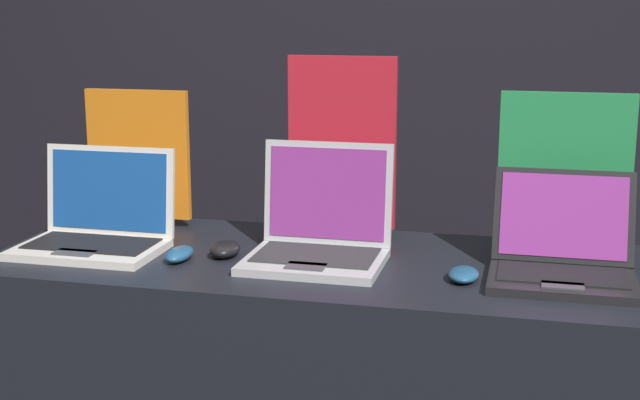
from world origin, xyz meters
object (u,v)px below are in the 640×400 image
(laptop_back, at_px, (563,255))
(mouse_back, at_px, (464,274))
(laptop_front, at_px, (97,226))
(promo_stand_middle, at_px, (342,151))
(laptop_middle, at_px, (320,234))
(mouse_front, at_px, (180,254))
(mouse_middle, at_px, (225,249))
(promo_stand_back, at_px, (564,178))
(promo_stand_front, at_px, (139,162))

(laptop_back, xyz_separation_m, mouse_back, (-0.22, -0.07, -0.04))
(mouse_back, bearing_deg, laptop_back, 18.68)
(laptop_front, relative_size, promo_stand_middle, 0.74)
(laptop_back, bearing_deg, promo_stand_middle, 155.24)
(laptop_middle, bearing_deg, mouse_front, -164.66)
(laptop_front, height_order, mouse_middle, laptop_front)
(promo_stand_middle, relative_size, mouse_back, 4.50)
(laptop_middle, height_order, promo_stand_back, promo_stand_back)
(laptop_front, height_order, promo_stand_middle, promo_stand_middle)
(mouse_front, xyz_separation_m, promo_stand_back, (0.92, 0.29, 0.18))
(laptop_middle, height_order, laptop_back, laptop_middle)
(laptop_middle, xyz_separation_m, laptop_back, (0.58, -0.02, -0.01))
(laptop_front, relative_size, laptop_back, 1.11)
(mouse_middle, xyz_separation_m, promo_stand_middle, (0.24, 0.29, 0.21))
(promo_stand_front, distance_m, promo_stand_back, 1.17)
(mouse_front, height_order, promo_stand_front, promo_stand_front)
(mouse_middle, distance_m, laptop_back, 0.82)
(laptop_middle, relative_size, laptop_back, 1.02)
(mouse_middle, bearing_deg, mouse_back, -5.43)
(promo_stand_front, xyz_separation_m, promo_stand_middle, (0.58, 0.03, 0.05))
(promo_stand_middle, bearing_deg, laptop_back, -24.76)
(mouse_middle, bearing_deg, laptop_middle, 7.88)
(laptop_back, height_order, mouse_back, laptop_back)
(laptop_front, bearing_deg, laptop_back, 1.05)
(laptop_front, bearing_deg, promo_stand_middle, 26.38)
(laptop_middle, relative_size, promo_stand_back, 0.81)
(laptop_front, relative_size, laptop_middle, 1.09)
(mouse_middle, height_order, promo_stand_back, promo_stand_back)
(promo_stand_middle, bearing_deg, mouse_back, -43.32)
(mouse_front, relative_size, laptop_back, 0.36)
(mouse_middle, xyz_separation_m, laptop_back, (0.82, 0.02, 0.04))
(laptop_front, xyz_separation_m, mouse_back, (0.95, -0.05, -0.05))
(promo_stand_middle, bearing_deg, laptop_middle, -90.00)
(laptop_back, bearing_deg, laptop_middle, 178.46)
(mouse_back, distance_m, promo_stand_back, 0.40)
(laptop_middle, distance_m, promo_stand_back, 0.63)
(promo_stand_back, bearing_deg, mouse_front, -162.35)
(laptop_front, distance_m, mouse_back, 0.95)
(mouse_middle, bearing_deg, promo_stand_back, 15.86)
(mouse_front, distance_m, laptop_back, 0.92)
(mouse_front, bearing_deg, laptop_middle, 15.34)
(mouse_front, xyz_separation_m, laptop_middle, (0.33, 0.09, 0.05))
(laptop_front, xyz_separation_m, promo_stand_front, (0.00, 0.26, 0.12))
(mouse_front, relative_size, laptop_middle, 0.35)
(mouse_front, bearing_deg, laptop_back, 4.75)
(promo_stand_middle, bearing_deg, promo_stand_back, -5.19)
(promo_stand_front, xyz_separation_m, promo_stand_back, (1.17, -0.02, 0.01))
(mouse_front, relative_size, promo_stand_middle, 0.24)
(promo_stand_middle, xyz_separation_m, promo_stand_back, (0.58, -0.05, -0.04))
(promo_stand_front, relative_size, mouse_back, 3.57)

